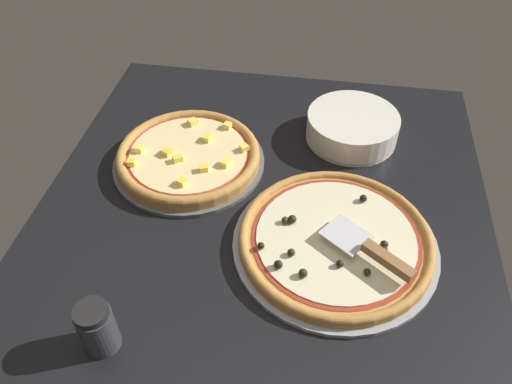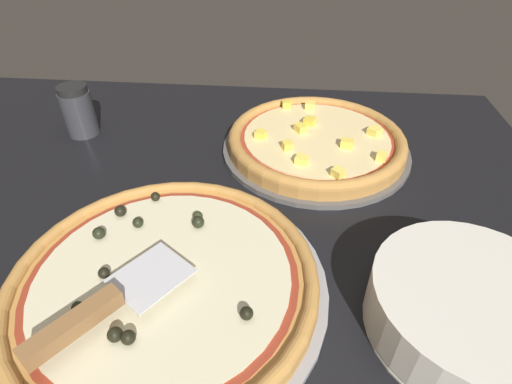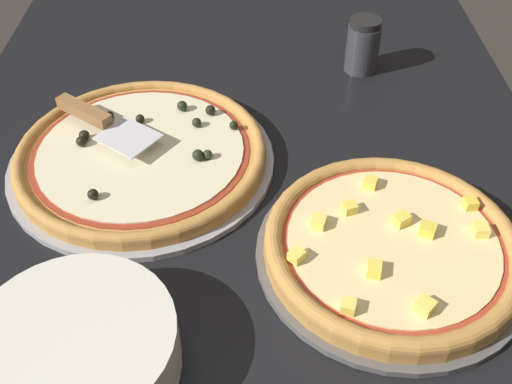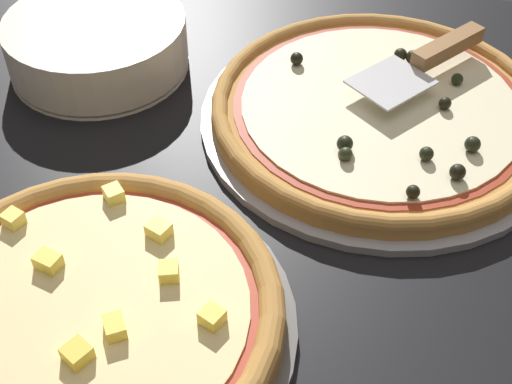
# 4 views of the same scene
# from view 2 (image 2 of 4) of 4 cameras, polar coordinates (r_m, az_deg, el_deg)

# --- Properties ---
(ground_plane) EXTENTS (1.34, 1.01, 0.04)m
(ground_plane) POSITION_cam_2_polar(r_m,az_deg,el_deg) (0.69, -10.95, -3.44)
(ground_plane) COLOR black
(pizza_pan_front) EXTENTS (0.43, 0.43, 0.01)m
(pizza_pan_front) POSITION_cam_2_polar(r_m,az_deg,el_deg) (0.56, -12.72, -13.12)
(pizza_pan_front) COLOR #939399
(pizza_pan_front) RESTS_ON ground_plane
(pizza_front) EXTENTS (0.40, 0.40, 0.04)m
(pizza_front) POSITION_cam_2_polar(r_m,az_deg,el_deg) (0.54, -13.00, -11.92)
(pizza_front) COLOR #B77F3D
(pizza_front) RESTS_ON pizza_pan_front
(pizza_pan_back) EXTENTS (0.37, 0.37, 0.01)m
(pizza_pan_back) POSITION_cam_2_polar(r_m,az_deg,el_deg) (0.82, 8.47, 6.12)
(pizza_pan_back) COLOR #565451
(pizza_pan_back) RESTS_ON ground_plane
(pizza_back) EXTENTS (0.35, 0.35, 0.04)m
(pizza_back) POSITION_cam_2_polar(r_m,az_deg,el_deg) (0.81, 8.61, 7.41)
(pizza_back) COLOR #B77F3D
(pizza_back) RESTS_ON pizza_pan_back
(serving_spatula) EXTENTS (0.16, 0.19, 0.02)m
(serving_spatula) POSITION_cam_2_polar(r_m,az_deg,el_deg) (0.49, -22.16, -15.58)
(serving_spatula) COLOR silver
(serving_spatula) RESTS_ON pizza_front
(plate_stack) EXTENTS (0.23, 0.23, 0.07)m
(plate_stack) POSITION_cam_2_polar(r_m,az_deg,el_deg) (0.55, 28.17, -14.63)
(plate_stack) COLOR silver
(plate_stack) RESTS_ON ground_plane
(parmesan_shaker) EXTENTS (0.06, 0.06, 0.11)m
(parmesan_shaker) POSITION_cam_2_polar(r_m,az_deg,el_deg) (0.93, -24.05, 10.54)
(parmesan_shaker) COLOR #333338
(parmesan_shaker) RESTS_ON ground_plane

